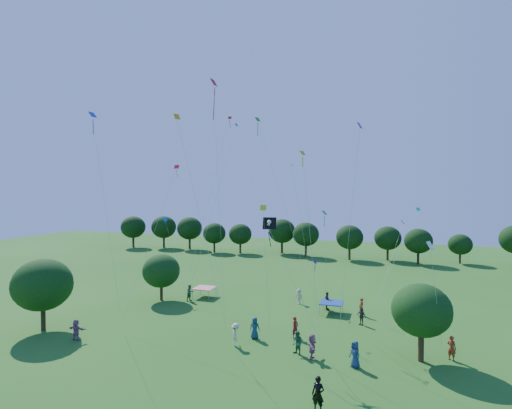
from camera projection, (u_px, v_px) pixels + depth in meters
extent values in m
cylinder|color=#422B19|center=(43.00, 319.00, 34.68)|extent=(0.39, 0.39, 1.87)
ellipsoid|color=#143D11|center=(43.00, 285.00, 34.57)|extent=(4.99, 4.99, 4.49)
cylinder|color=#422B19|center=(161.00, 293.00, 44.22)|extent=(0.31, 0.31, 1.53)
ellipsoid|color=#143D11|center=(161.00, 271.00, 44.13)|extent=(4.11, 4.11, 3.70)
cylinder|color=#422B19|center=(421.00, 348.00, 28.36)|extent=(0.39, 0.39, 1.92)
ellipsoid|color=#143D11|center=(421.00, 310.00, 28.26)|extent=(4.14, 4.14, 3.73)
cylinder|color=#422B19|center=(133.00, 242.00, 85.36)|extent=(0.44, 0.44, 2.15)
ellipsoid|color=black|center=(133.00, 227.00, 85.25)|extent=(5.17, 5.17, 4.65)
cylinder|color=#422B19|center=(164.00, 243.00, 84.91)|extent=(0.45, 0.45, 2.17)
ellipsoid|color=black|center=(164.00, 227.00, 84.80)|extent=(5.22, 5.22, 4.70)
cylinder|color=#422B19|center=(190.00, 244.00, 82.64)|extent=(0.44, 0.44, 2.15)
ellipsoid|color=black|center=(190.00, 228.00, 82.52)|extent=(5.17, 5.17, 4.65)
cylinder|color=#422B19|center=(214.00, 248.00, 78.43)|extent=(0.38, 0.38, 1.87)
ellipsoid|color=black|center=(214.00, 233.00, 78.33)|extent=(4.48, 4.48, 4.03)
cylinder|color=#422B19|center=(240.00, 248.00, 77.40)|extent=(0.38, 0.38, 1.84)
ellipsoid|color=black|center=(240.00, 234.00, 77.30)|extent=(4.42, 4.42, 3.98)
cylinder|color=#422B19|center=(282.00, 248.00, 77.27)|extent=(0.44, 0.44, 2.14)
ellipsoid|color=black|center=(282.00, 231.00, 77.16)|extent=(5.14, 5.14, 4.63)
cylinder|color=#422B19|center=(306.00, 251.00, 73.63)|extent=(0.42, 0.42, 2.03)
ellipsoid|color=black|center=(306.00, 234.00, 73.52)|extent=(4.86, 4.86, 4.37)
cylinder|color=#422B19|center=(349.00, 254.00, 70.10)|extent=(0.40, 0.40, 1.96)
ellipsoid|color=black|center=(350.00, 237.00, 69.99)|extent=(4.71, 4.71, 4.24)
cylinder|color=#422B19|center=(388.00, 255.00, 69.58)|extent=(0.39, 0.39, 1.91)
ellipsoid|color=black|center=(388.00, 238.00, 69.48)|extent=(4.59, 4.59, 4.13)
cylinder|color=#422B19|center=(418.00, 258.00, 66.02)|extent=(0.39, 0.39, 1.89)
ellipsoid|color=black|center=(418.00, 241.00, 65.92)|extent=(4.54, 4.54, 4.08)
cylinder|color=#422B19|center=(460.00, 259.00, 66.38)|extent=(0.33, 0.33, 1.58)
ellipsoid|color=black|center=(460.00, 244.00, 66.29)|extent=(3.80, 3.80, 3.42)
cube|color=red|center=(204.00, 288.00, 45.48)|extent=(2.20, 2.20, 0.08)
cylinder|color=#999999|center=(192.00, 294.00, 44.86)|extent=(0.05, 0.05, 1.10)
cylinder|color=#999999|center=(209.00, 295.00, 44.24)|extent=(0.05, 0.05, 1.10)
cylinder|color=#999999|center=(200.00, 289.00, 46.76)|extent=(0.05, 0.05, 1.10)
cylinder|color=#999999|center=(216.00, 291.00, 46.14)|extent=(0.05, 0.05, 1.10)
cube|color=navy|center=(331.00, 302.00, 39.54)|extent=(2.20, 2.20, 0.08)
cylinder|color=#999999|center=(320.00, 309.00, 38.92)|extent=(0.05, 0.05, 1.10)
cylinder|color=#999999|center=(341.00, 311.00, 38.30)|extent=(0.05, 0.05, 1.10)
cylinder|color=#999999|center=(323.00, 304.00, 40.82)|extent=(0.05, 0.05, 1.10)
cylinder|color=#999999|center=(343.00, 306.00, 40.20)|extent=(0.05, 0.05, 1.10)
imported|color=black|center=(318.00, 394.00, 21.90)|extent=(0.79, 0.58, 1.94)
imported|color=navy|center=(255.00, 328.00, 32.70)|extent=(0.89, 0.51, 1.76)
imported|color=maroon|center=(452.00, 348.00, 28.54)|extent=(0.79, 0.73, 1.78)
imported|color=#2B6540|center=(297.00, 343.00, 29.49)|extent=(0.98, 0.86, 1.75)
imported|color=#B3A88F|center=(299.00, 296.00, 42.76)|extent=(1.13, 0.95, 1.59)
imported|color=#3C3230|center=(361.00, 316.00, 36.05)|extent=(1.00, 0.91, 1.59)
imported|color=#945680|center=(76.00, 330.00, 32.28)|extent=(1.62, 0.64, 1.72)
imported|color=navy|center=(355.00, 354.00, 27.38)|extent=(0.99, 0.96, 1.82)
imported|color=maroon|center=(361.00, 307.00, 38.67)|extent=(0.69, 0.76, 1.72)
imported|color=#275D2F|center=(190.00, 293.00, 43.90)|extent=(0.79, 1.00, 1.79)
imported|color=beige|center=(236.00, 335.00, 31.11)|extent=(0.96, 1.28, 1.79)
imported|color=#3B312F|center=(327.00, 301.00, 40.61)|extent=(0.86, 1.17, 1.82)
imported|color=#99597C|center=(312.00, 346.00, 28.76)|extent=(0.79, 1.74, 1.81)
imported|color=#1A1E4C|center=(396.00, 303.00, 39.74)|extent=(0.96, 0.64, 1.79)
imported|color=maroon|center=(295.00, 327.00, 32.81)|extent=(0.66, 0.78, 1.78)
cube|color=black|center=(269.00, 223.00, 30.51)|extent=(1.12, 0.75, 0.88)
cube|color=black|center=(270.00, 239.00, 30.60)|extent=(0.20, 0.25, 1.18)
sphere|color=white|center=(269.00, 222.00, 30.45)|extent=(0.32, 0.32, 0.32)
cylinder|color=white|center=(269.00, 226.00, 30.46)|extent=(0.24, 0.45, 0.30)
cylinder|color=white|center=(269.00, 226.00, 30.46)|extent=(0.24, 0.45, 0.30)
cylinder|color=beige|center=(294.00, 283.00, 29.69)|extent=(4.06, 0.75, 7.93)
cube|color=red|center=(214.00, 82.00, 37.14)|extent=(0.47, 0.81, 0.69)
cube|color=red|center=(214.00, 104.00, 37.26)|extent=(0.46, 0.52, 2.94)
cylinder|color=beige|center=(219.00, 197.00, 36.26)|extent=(1.88, 2.05, 20.62)
cube|color=red|center=(177.00, 167.00, 36.70)|extent=(0.49, 0.36, 0.35)
cube|color=red|center=(177.00, 173.00, 36.77)|extent=(0.13, 0.15, 0.62)
cylinder|color=beige|center=(151.00, 240.00, 35.62)|extent=(3.11, 3.78, 12.87)
cube|color=#FF500D|center=(403.00, 222.00, 44.47)|extent=(0.43, 0.58, 0.42)
cylinder|color=beige|center=(391.00, 260.00, 41.83)|extent=(2.57, 6.68, 7.09)
cube|color=gold|center=(302.00, 153.00, 28.99)|extent=(0.44, 0.50, 0.33)
cube|color=gold|center=(303.00, 162.00, 29.06)|extent=(0.10, 0.18, 0.73)
cylinder|color=beige|center=(311.00, 248.00, 28.72)|extent=(1.47, 0.62, 13.42)
cube|color=#1B911A|center=(258.00, 119.00, 41.61)|extent=(0.54, 0.66, 0.46)
cube|color=#1B911A|center=(258.00, 129.00, 41.69)|extent=(0.16, 0.30, 1.35)
cylinder|color=beige|center=(285.00, 208.00, 42.67)|extent=(5.08, 3.23, 18.07)
cube|color=blue|center=(165.00, 219.00, 47.77)|extent=(0.45, 0.57, 0.45)
cylinder|color=beige|center=(175.00, 255.00, 45.13)|extent=(5.00, 4.24, 7.22)
cube|color=#5D178D|center=(315.00, 262.00, 40.87)|extent=(0.38, 0.49, 0.38)
cube|color=#5D178D|center=(315.00, 268.00, 40.94)|extent=(0.13, 0.18, 0.72)
cylinder|color=beige|center=(314.00, 277.00, 42.12)|extent=(0.58, 2.33, 3.39)
cube|color=white|center=(292.00, 165.00, 39.22)|extent=(0.30, 0.42, 0.33)
cylinder|color=beige|center=(303.00, 231.00, 41.55)|extent=(1.22, 4.83, 13.20)
cube|color=#0ED9BC|center=(418.00, 209.00, 43.84)|extent=(0.50, 0.41, 0.35)
cylinder|color=beige|center=(398.00, 253.00, 41.56)|extent=(4.18, 6.51, 8.65)
cube|color=red|center=(230.00, 118.00, 45.49)|extent=(0.43, 0.34, 0.32)
cube|color=red|center=(230.00, 124.00, 45.56)|extent=(0.15, 0.20, 0.86)
cylinder|color=beige|center=(208.00, 203.00, 44.08)|extent=(3.32, 4.77, 19.02)
cube|color=#FFA70D|center=(177.00, 117.00, 31.70)|extent=(0.45, 0.58, 0.47)
cylinder|color=beige|center=(202.00, 224.00, 31.26)|extent=(4.33, 0.16, 16.52)
cube|color=#C1D212|center=(263.00, 208.00, 29.86)|extent=(0.50, 0.35, 0.40)
cylinder|color=beige|center=(267.00, 272.00, 30.32)|extent=(0.34, 0.73, 9.38)
cube|color=#1B994A|center=(324.00, 213.00, 42.03)|extent=(0.52, 0.65, 0.43)
cube|color=#1B994A|center=(324.00, 221.00, 42.11)|extent=(0.17, 0.23, 1.03)
cylinder|color=beige|center=(325.00, 253.00, 42.57)|extent=(0.12, 0.85, 8.29)
cube|color=blue|center=(93.00, 115.00, 35.97)|extent=(0.49, 0.69, 0.51)
cube|color=blue|center=(93.00, 127.00, 36.05)|extent=(0.24, 0.27, 1.33)
cylinder|color=beige|center=(106.00, 215.00, 35.33)|extent=(3.42, 0.91, 17.44)
cube|color=#771999|center=(360.00, 125.00, 29.79)|extent=(0.43, 0.60, 0.47)
cylinder|color=beige|center=(349.00, 232.00, 29.93)|extent=(1.36, 0.74, 15.50)
cube|color=white|center=(431.00, 246.00, 24.75)|extent=(0.57, 0.71, 0.55)
cylinder|color=beige|center=(437.00, 301.00, 26.37)|extent=(1.20, 3.54, 7.16)
cube|color=#0B71B3|center=(236.00, 125.00, 46.33)|extent=(0.31, 0.44, 0.35)
cylinder|color=beige|center=(214.00, 206.00, 44.39)|extent=(3.26, 5.85, 18.34)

